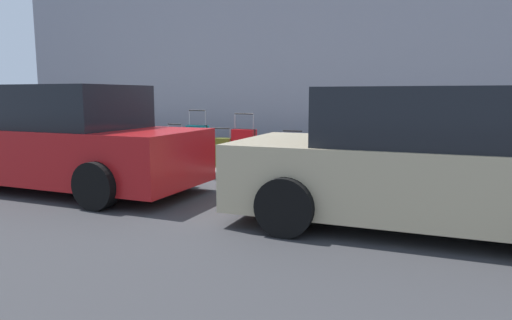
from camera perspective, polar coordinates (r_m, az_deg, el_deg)
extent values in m
plane|color=#333335|center=(8.26, -7.12, -2.36)|extent=(40.00, 40.00, 0.00)
cube|color=gray|center=(10.46, -0.30, 0.30)|extent=(18.00, 5.00, 0.14)
cube|color=#0F606B|center=(7.72, 14.53, 0.14)|extent=(0.43, 0.19, 0.63)
cube|color=black|center=(7.72, 14.53, 0.14)|extent=(0.44, 0.04, 0.64)
cylinder|color=gray|center=(7.65, 16.03, 3.33)|extent=(0.02, 0.02, 0.25)
cylinder|color=gray|center=(7.70, 13.27, 3.46)|extent=(0.02, 0.02, 0.25)
cylinder|color=black|center=(7.67, 14.68, 4.33)|extent=(0.37, 0.03, 0.02)
cylinder|color=black|center=(7.75, 15.86, -2.08)|extent=(0.04, 0.02, 0.04)
cylinder|color=black|center=(7.79, 13.06, -1.92)|extent=(0.04, 0.02, 0.04)
cube|color=#9EA0A8|center=(7.78, 10.99, 0.27)|extent=(0.42, 0.21, 0.62)
cube|color=black|center=(7.78, 10.99, 0.27)|extent=(0.42, 0.06, 0.63)
cylinder|color=gray|center=(7.69, 12.33, 3.50)|extent=(0.02, 0.02, 0.27)
cylinder|color=gray|center=(7.78, 9.84, 3.62)|extent=(0.02, 0.02, 0.27)
cylinder|color=black|center=(7.72, 11.10, 4.57)|extent=(0.35, 0.04, 0.02)
cylinder|color=black|center=(7.78, 12.20, -1.91)|extent=(0.05, 0.02, 0.04)
cylinder|color=black|center=(7.87, 9.67, -1.73)|extent=(0.05, 0.02, 0.04)
cube|color=navy|center=(8.04, 7.85, 0.27)|extent=(0.43, 0.25, 0.53)
cube|color=black|center=(8.04, 7.85, 0.27)|extent=(0.44, 0.05, 0.54)
cylinder|color=gray|center=(7.95, 9.16, 2.23)|extent=(0.02, 0.02, 0.04)
cylinder|color=gray|center=(8.05, 6.64, 2.35)|extent=(0.02, 0.02, 0.04)
cylinder|color=black|center=(8.00, 7.89, 2.43)|extent=(0.37, 0.03, 0.02)
cylinder|color=black|center=(8.02, 9.11, -1.53)|extent=(0.04, 0.02, 0.04)
cylinder|color=black|center=(8.13, 6.54, -1.36)|extent=(0.04, 0.02, 0.04)
cube|color=maroon|center=(8.16, 4.56, 0.45)|extent=(0.43, 0.26, 0.53)
cube|color=black|center=(8.16, 4.56, 0.45)|extent=(0.42, 0.08, 0.54)
cylinder|color=gray|center=(8.08, 5.81, 2.94)|extent=(0.02, 0.02, 0.19)
cylinder|color=gray|center=(8.16, 3.38, 3.01)|extent=(0.02, 0.02, 0.19)
cylinder|color=black|center=(8.11, 4.60, 3.65)|extent=(0.35, 0.06, 0.02)
cylinder|color=black|center=(8.16, 5.78, -1.30)|extent=(0.05, 0.02, 0.04)
cylinder|color=black|center=(8.24, 3.31, -1.19)|extent=(0.05, 0.02, 0.04)
cube|color=black|center=(8.22, 1.28, 0.64)|extent=(0.39, 0.20, 0.57)
cube|color=black|center=(8.22, 1.28, 0.64)|extent=(0.39, 0.04, 0.58)
cylinder|color=gray|center=(8.13, 2.36, 2.70)|extent=(0.02, 0.02, 0.04)
cylinder|color=gray|center=(8.24, 0.24, 2.78)|extent=(0.02, 0.02, 0.04)
cylinder|color=black|center=(8.18, 1.29, 2.88)|extent=(0.32, 0.03, 0.02)
cylinder|color=black|center=(8.20, 2.37, -1.23)|extent=(0.04, 0.02, 0.04)
cylinder|color=black|center=(8.31, 0.21, -1.09)|extent=(0.04, 0.02, 0.04)
cube|color=red|center=(8.46, -1.50, 1.40)|extent=(0.44, 0.21, 0.73)
cube|color=black|center=(8.46, -1.50, 1.40)|extent=(0.45, 0.05, 0.74)
cylinder|color=gray|center=(8.33, -0.34, 4.80)|extent=(0.02, 0.02, 0.29)
cylinder|color=gray|center=(8.50, -2.66, 4.86)|extent=(0.02, 0.02, 0.29)
cylinder|color=black|center=(8.41, -1.51, 5.80)|extent=(0.38, 0.03, 0.02)
cylinder|color=black|center=(8.42, -0.30, -0.97)|extent=(0.04, 0.02, 0.04)
cylinder|color=black|center=(8.59, -2.65, -0.80)|extent=(0.04, 0.02, 0.04)
cube|color=#59601E|center=(8.71, -4.44, 0.98)|extent=(0.47, 0.28, 0.55)
cube|color=black|center=(8.71, -4.44, 0.98)|extent=(0.46, 0.09, 0.56)
cylinder|color=gray|center=(8.61, -3.27, 3.34)|extent=(0.02, 0.02, 0.18)
cylinder|color=gray|center=(8.75, -5.64, 3.39)|extent=(0.02, 0.02, 0.18)
cylinder|color=black|center=(8.67, -4.47, 3.97)|extent=(0.39, 0.06, 0.02)
cylinder|color=black|center=(8.68, -3.21, -0.71)|extent=(0.05, 0.02, 0.04)
cylinder|color=black|center=(8.82, -5.62, -0.59)|extent=(0.05, 0.02, 0.04)
cube|color=#0F606B|center=(8.94, -7.30, 1.85)|extent=(0.44, 0.21, 0.77)
cube|color=black|center=(8.94, -7.30, 1.85)|extent=(0.44, 0.06, 0.79)
cylinder|color=gray|center=(8.80, -6.35, 5.23)|extent=(0.02, 0.02, 0.29)
cylinder|color=gray|center=(9.00, -8.34, 5.25)|extent=(0.02, 0.02, 0.29)
cylinder|color=black|center=(8.89, -7.38, 6.17)|extent=(0.37, 0.04, 0.02)
cylinder|color=black|center=(8.88, -6.24, -0.54)|extent=(0.04, 0.02, 0.04)
cylinder|color=black|center=(9.09, -8.25, -0.38)|extent=(0.04, 0.02, 0.04)
cube|color=#9EA0A8|center=(9.13, -10.06, 1.25)|extent=(0.40, 0.22, 0.56)
cube|color=black|center=(9.13, -10.06, 1.25)|extent=(0.39, 0.06, 0.57)
cylinder|color=gray|center=(9.00, -9.29, 3.69)|extent=(0.02, 0.02, 0.23)
cylinder|color=gray|center=(9.19, -10.93, 3.75)|extent=(0.02, 0.02, 0.23)
cylinder|color=black|center=(9.08, -10.14, 4.43)|extent=(0.32, 0.05, 0.02)
cylinder|color=black|center=(9.06, -9.17, -0.42)|extent=(0.05, 0.02, 0.04)
cylinder|color=black|center=(9.26, -10.84, -0.28)|extent=(0.05, 0.02, 0.04)
cylinder|color=#99999E|center=(9.56, -13.75, 1.80)|extent=(0.20, 0.20, 0.68)
sphere|color=#99999E|center=(9.53, -13.83, 4.13)|extent=(0.21, 0.21, 0.21)
cylinder|color=#99999E|center=(9.65, -14.48, 2.03)|extent=(0.09, 0.10, 0.09)
cylinder|color=#99999E|center=(9.47, -13.03, 1.97)|extent=(0.09, 0.10, 0.09)
cylinder|color=#333338|center=(9.90, -17.81, 2.37)|extent=(0.16, 0.16, 0.85)
cube|color=tan|center=(5.52, 20.17, -2.10)|extent=(4.34, 1.97, 0.77)
cube|color=black|center=(5.45, 20.53, 5.18)|extent=(2.27, 1.78, 0.63)
cylinder|color=black|center=(4.86, 3.67, -5.87)|extent=(0.64, 0.23, 0.64)
cylinder|color=black|center=(6.66, 8.78, -2.11)|extent=(0.64, 0.23, 0.64)
cube|color=#AD1619|center=(7.84, -22.72, 0.79)|extent=(4.46, 1.72, 0.81)
cube|color=black|center=(7.78, -23.02, 6.15)|extent=(2.32, 1.57, 0.66)
cylinder|color=black|center=(9.45, -24.79, 0.24)|extent=(0.64, 0.22, 0.64)
cylinder|color=black|center=(6.31, -19.37, -3.06)|extent=(0.64, 0.22, 0.64)
cylinder|color=black|center=(7.65, -10.67, -0.84)|extent=(0.64, 0.22, 0.64)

